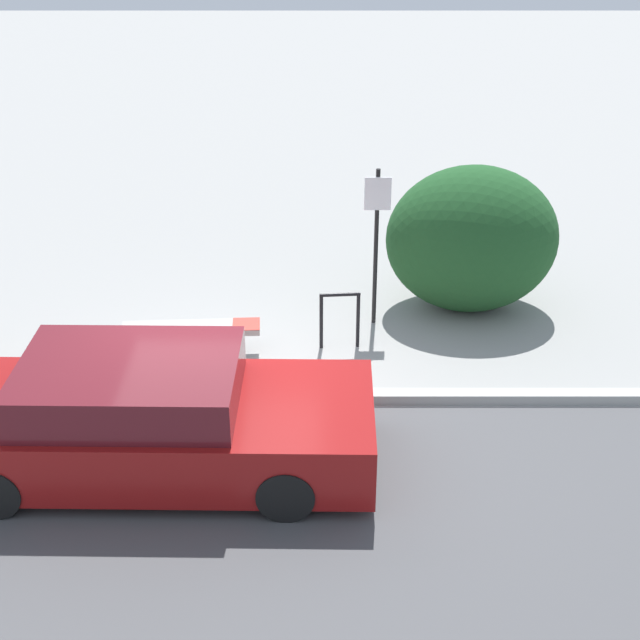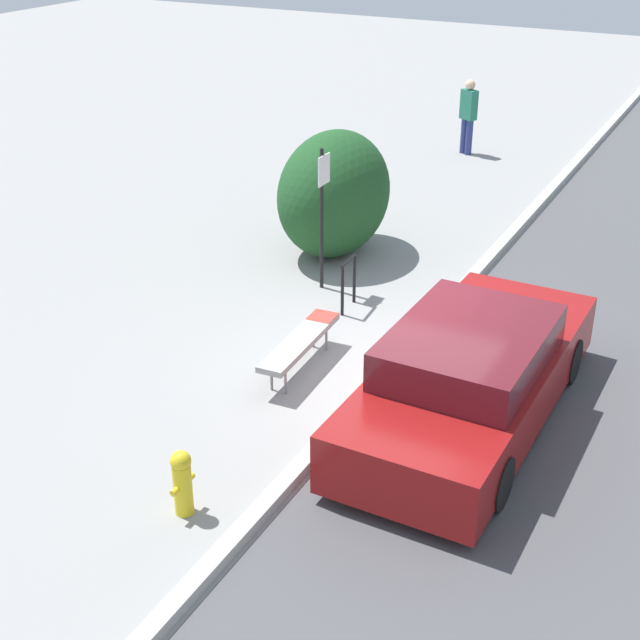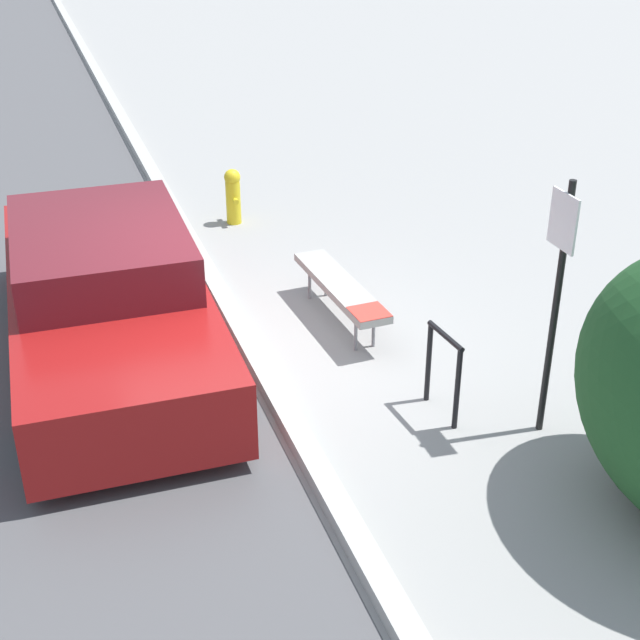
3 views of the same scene
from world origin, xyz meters
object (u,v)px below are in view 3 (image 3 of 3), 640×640
object	(u,v)px
bike_rack	(443,365)
bench	(341,287)
sign_post	(557,288)
parked_car_near	(107,297)
fire_hydrant	(233,195)

from	to	relation	value
bike_rack	bench	bearing A→B (deg)	-172.99
sign_post	parked_car_near	size ratio (longest dim) A/B	0.48
sign_post	fire_hydrant	distance (m)	5.94
bench	parked_car_near	distance (m)	2.44
fire_hydrant	parked_car_near	distance (m)	3.70
bench	fire_hydrant	world-z (taller)	fire_hydrant
bike_rack	parked_car_near	bearing A→B (deg)	-128.56
sign_post	parked_car_near	distance (m)	4.35
sign_post	fire_hydrant	bearing A→B (deg)	-166.86
bench	sign_post	xyz separation A→B (m)	(2.48, 0.96, 0.97)
sign_post	parked_car_near	world-z (taller)	sign_post
fire_hydrant	sign_post	bearing A→B (deg)	13.14
fire_hydrant	parked_car_near	size ratio (longest dim) A/B	0.16
bench	sign_post	size ratio (longest dim) A/B	0.80
bike_rack	sign_post	distance (m)	1.24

